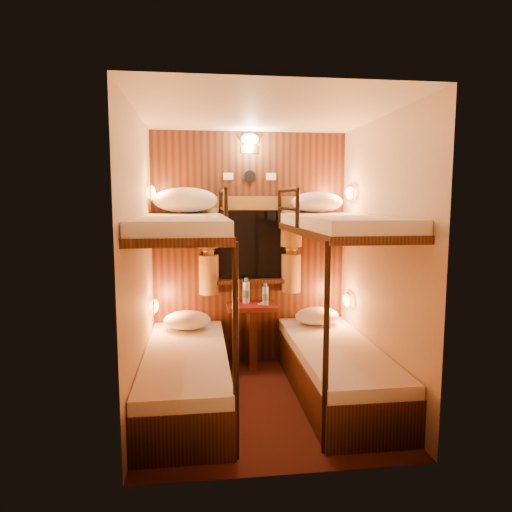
{
  "coord_description": "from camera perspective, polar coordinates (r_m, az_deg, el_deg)",
  "views": [
    {
      "loc": [
        -0.53,
        -3.67,
        1.71
      ],
      "look_at": [
        -0.04,
        0.15,
        1.24
      ],
      "focal_mm": 32.0,
      "sensor_mm": 36.0,
      "label": 1
    }
  ],
  "objects": [
    {
      "name": "floor",
      "position": [
        4.08,
        0.93,
        -17.75
      ],
      "size": [
        2.1,
        2.1,
        0.0
      ],
      "primitive_type": "plane",
      "color": "#3C1C10",
      "rests_on": "ground"
    },
    {
      "name": "ceiling",
      "position": [
        3.77,
        1.0,
        17.54
      ],
      "size": [
        2.1,
        2.1,
        0.0
      ],
      "primitive_type": "plane",
      "rotation": [
        3.14,
        0.0,
        0.0
      ],
      "color": "silver",
      "rests_on": "wall_back"
    },
    {
      "name": "wall_back",
      "position": [
        4.78,
        -0.82,
        0.88
      ],
      "size": [
        2.4,
        0.0,
        2.4
      ],
      "primitive_type": "plane",
      "rotation": [
        1.57,
        0.0,
        0.0
      ],
      "color": "#C6B293",
      "rests_on": "floor"
    },
    {
      "name": "wall_front",
      "position": [
        2.72,
        4.1,
        -3.81
      ],
      "size": [
        2.4,
        0.0,
        2.4
      ],
      "primitive_type": "plane",
      "rotation": [
        -1.57,
        0.0,
        0.0
      ],
      "color": "#C6B293",
      "rests_on": "floor"
    },
    {
      "name": "wall_left",
      "position": [
        3.74,
        -14.4,
        -1.06
      ],
      "size": [
        0.0,
        2.4,
        2.4
      ],
      "primitive_type": "plane",
      "rotation": [
        1.57,
        0.0,
        1.57
      ],
      "color": "#C6B293",
      "rests_on": "floor"
    },
    {
      "name": "wall_right",
      "position": [
        4.01,
        15.26,
        -0.55
      ],
      "size": [
        0.0,
        2.4,
        2.4
      ],
      "primitive_type": "plane",
      "rotation": [
        1.57,
        0.0,
        -1.57
      ],
      "color": "#C6B293",
      "rests_on": "floor"
    },
    {
      "name": "back_panel",
      "position": [
        4.76,
        -0.8,
        0.86
      ],
      "size": [
        2.0,
        0.03,
        2.4
      ],
      "primitive_type": "cube",
      "color": "black",
      "rests_on": "floor"
    },
    {
      "name": "bunk_left",
      "position": [
        3.92,
        -8.78,
        -10.18
      ],
      "size": [
        0.72,
        1.9,
        1.82
      ],
      "color": "black",
      "rests_on": "floor"
    },
    {
      "name": "bunk_right",
      "position": [
        4.09,
        9.96,
        -9.47
      ],
      "size": [
        0.72,
        1.9,
        1.82
      ],
      "color": "black",
      "rests_on": "floor"
    },
    {
      "name": "window",
      "position": [
        4.73,
        -0.76,
        0.59
      ],
      "size": [
        1.0,
        0.12,
        0.79
      ],
      "color": "black",
      "rests_on": "back_panel"
    },
    {
      "name": "curtains",
      "position": [
        4.69,
        -0.71,
        1.55
      ],
      "size": [
        1.1,
        0.22,
        1.0
      ],
      "color": "brown",
      "rests_on": "back_panel"
    },
    {
      "name": "back_fixtures",
      "position": [
        4.73,
        -0.77,
        13.51
      ],
      "size": [
        0.54,
        0.09,
        0.48
      ],
      "color": "black",
      "rests_on": "back_panel"
    },
    {
      "name": "reading_lamps",
      "position": [
        4.43,
        -0.32,
        0.91
      ],
      "size": [
        2.0,
        0.2,
        1.25
      ],
      "color": "orange",
      "rests_on": "wall_left"
    },
    {
      "name": "table",
      "position": [
        4.73,
        -0.53,
        -8.88
      ],
      "size": [
        0.5,
        0.34,
        0.66
      ],
      "color": "#501612",
      "rests_on": "floor"
    },
    {
      "name": "bottle_left",
      "position": [
        4.71,
        -1.24,
        -4.58
      ],
      "size": [
        0.08,
        0.08,
        0.27
      ],
      "rotation": [
        0.0,
        0.0,
        0.18
      ],
      "color": "#99BFE5",
      "rests_on": "table"
    },
    {
      "name": "bottle_right",
      "position": [
        4.64,
        1.18,
        -4.99
      ],
      "size": [
        0.06,
        0.06,
        0.22
      ],
      "rotation": [
        0.0,
        0.0,
        -0.13
      ],
      "color": "#99BFE5",
      "rests_on": "table"
    },
    {
      "name": "sachet_a",
      "position": [
        4.68,
        0.73,
        -6.05
      ],
      "size": [
        0.09,
        0.07,
        0.01
      ],
      "primitive_type": "cube",
      "rotation": [
        0.0,
        0.0,
        0.14
      ],
      "color": "silver",
      "rests_on": "table"
    },
    {
      "name": "sachet_b",
      "position": [
        4.75,
        0.96,
        -5.85
      ],
      "size": [
        0.09,
        0.07,
        0.01
      ],
      "primitive_type": "cube",
      "rotation": [
        0.0,
        0.0,
        0.27
      ],
      "color": "silver",
      "rests_on": "table"
    },
    {
      "name": "pillow_lower_left",
      "position": [
        4.53,
        -8.59,
        -7.95
      ],
      "size": [
        0.46,
        0.33,
        0.18
      ],
      "primitive_type": "ellipsoid",
      "color": "silver",
      "rests_on": "bunk_left"
    },
    {
      "name": "pillow_lower_right",
      "position": [
        4.7,
        7.61,
        -7.43
      ],
      "size": [
        0.44,
        0.32,
        0.17
      ],
      "primitive_type": "ellipsoid",
      "color": "silver",
      "rests_on": "bunk_right"
    },
    {
      "name": "pillow_upper_left",
      "position": [
        4.47,
        -8.83,
        6.93
      ],
      "size": [
        0.62,
        0.44,
        0.24
      ],
      "primitive_type": "ellipsoid",
      "color": "silver",
      "rests_on": "bunk_left"
    },
    {
      "name": "pillow_upper_right",
      "position": [
        4.62,
        7.62,
        6.69
      ],
      "size": [
        0.52,
        0.37,
        0.2
      ],
      "primitive_type": "ellipsoid",
      "color": "silver",
      "rests_on": "bunk_right"
    }
  ]
}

